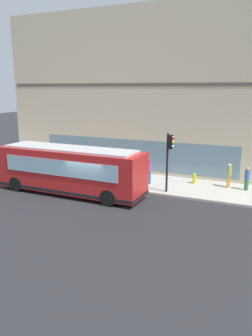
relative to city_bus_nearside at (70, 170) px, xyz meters
name	(u,v)px	position (x,y,z in m)	size (l,w,h in m)	color
ground	(89,200)	(-0.74, -1.85, -1.55)	(120.00, 120.00, 0.00)	#262628
sidewalk_curb	(122,180)	(4.12, -1.85, -1.48)	(4.53, 40.00, 0.15)	#B2ADA3
building_corner	(150,93)	(10.02, -1.85, 4.84)	(7.32, 23.33, 12.81)	beige
city_bus_nearside	(70,170)	(0.00, 0.00, 0.00)	(2.71, 10.07, 3.07)	red
traffic_light_near_corner	(169,151)	(2.46, -5.96, 1.29)	(0.32, 0.49, 3.87)	black
fire_hydrant	(194,178)	(5.17, -7.06, -1.04)	(0.35, 0.35, 0.74)	gold
pedestrian_walking_along_curb	(247,177)	(4.93, -10.60, -0.51)	(0.32, 0.32, 1.56)	#3F8C4C
pedestrian_near_hydrant	(149,169)	(3.77, -4.11, -0.35)	(0.32, 0.32, 1.81)	#3359A5
pedestrian_near_building_entrance	(229,174)	(5.10, -9.42, -0.45)	(0.32, 0.32, 1.67)	gold
pedestrian_by_light_pole	(61,156)	(5.60, 4.64, -0.44)	(0.32, 0.32, 1.68)	#99994C
newspaper_vending_box	(89,165)	(5.51, 1.82, -0.95)	(0.44, 0.43, 0.90)	#BF3F19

